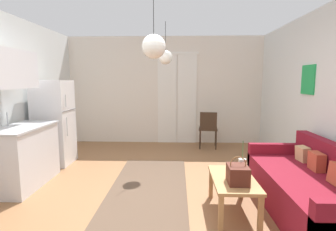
% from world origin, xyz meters
% --- Properties ---
extents(ground_plane, '(5.35, 7.36, 0.10)m').
position_xyz_m(ground_plane, '(0.00, 0.00, -0.05)').
color(ground_plane, '#8E603D').
extents(wall_back, '(4.95, 0.13, 2.62)m').
position_xyz_m(wall_back, '(0.01, 3.43, 1.31)').
color(wall_back, silver).
rests_on(wall_back, ground_plane).
extents(area_rug, '(1.11, 3.12, 0.01)m').
position_xyz_m(area_rug, '(-0.10, 0.25, 0.01)').
color(area_rug, brown).
rests_on(area_rug, ground_plane).
extents(couch, '(0.87, 2.00, 0.82)m').
position_xyz_m(couch, '(1.92, -0.15, 0.28)').
color(couch, maroon).
rests_on(couch, ground_plane).
extents(coffee_table, '(0.49, 0.89, 0.44)m').
position_xyz_m(coffee_table, '(0.97, -0.15, 0.37)').
color(coffee_table, '#B27F4C').
rests_on(coffee_table, ground_plane).
extents(bamboo_vase, '(0.09, 0.09, 0.43)m').
position_xyz_m(bamboo_vase, '(1.09, -0.09, 0.54)').
color(bamboo_vase, beige).
rests_on(bamboo_vase, coffee_table).
extents(handbag, '(0.23, 0.28, 0.31)m').
position_xyz_m(handbag, '(0.99, -0.31, 0.54)').
color(handbag, '#512319').
rests_on(handbag, coffee_table).
extents(refrigerator, '(0.62, 0.61, 1.57)m').
position_xyz_m(refrigerator, '(-1.99, 1.61, 0.78)').
color(refrigerator, white).
rests_on(refrigerator, ground_plane).
extents(kitchen_counter, '(0.59, 1.15, 2.01)m').
position_xyz_m(kitchen_counter, '(-2.01, 0.57, 0.76)').
color(kitchen_counter, silver).
rests_on(kitchen_counter, ground_plane).
extents(accent_chair, '(0.46, 0.44, 0.86)m').
position_xyz_m(accent_chair, '(1.02, 2.82, 0.49)').
color(accent_chair, '#382619').
rests_on(accent_chair, ground_plane).
extents(pendant_lamp_near, '(0.28, 0.28, 0.81)m').
position_xyz_m(pendant_lamp_near, '(0.03, -0.01, 1.96)').
color(pendant_lamp_near, black).
extents(pendant_lamp_far, '(0.26, 0.26, 0.77)m').
position_xyz_m(pendant_lamp_far, '(0.09, 1.79, 1.99)').
color(pendant_lamp_far, black).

